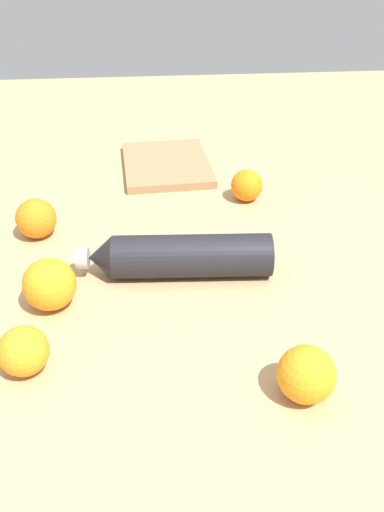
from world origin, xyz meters
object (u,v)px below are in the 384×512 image
(water_bottle, at_px, (178,256))
(orange_1, at_px, (50,284))
(cutting_board, at_px, (166,164))
(orange_4, at_px, (306,374))
(orange_0, at_px, (24,351))
(orange_3, at_px, (36,218))
(orange_2, at_px, (247,186))

(water_bottle, height_order, orange_1, orange_1)
(cutting_board, bearing_deg, orange_4, -172.42)
(orange_1, relative_size, orange_4, 1.11)
(water_bottle, bearing_deg, orange_0, 46.30)
(orange_0, relative_size, orange_1, 0.83)
(orange_1, xyz_separation_m, cutting_board, (0.50, -0.20, -0.03))
(orange_0, xyz_separation_m, orange_1, (0.13, -0.02, 0.01))
(orange_3, bearing_deg, orange_4, -137.33)
(water_bottle, height_order, cutting_board, water_bottle)
(orange_0, height_order, orange_4, orange_4)
(orange_2, xyz_separation_m, orange_4, (-0.53, 0.02, 0.00))
(orange_0, bearing_deg, cutting_board, -18.95)
(orange_4, distance_m, cutting_board, 0.72)
(orange_0, distance_m, orange_2, 0.59)
(orange_2, height_order, orange_4, orange_4)
(water_bottle, xyz_separation_m, orange_3, (0.15, 0.25, 0.00))
(orange_3, xyz_separation_m, orange_4, (-0.42, -0.39, -0.00))
(orange_0, bearing_deg, orange_3, 5.98)
(orange_3, bearing_deg, water_bottle, -120.29)
(water_bottle, height_order, orange_0, water_bottle)
(orange_0, height_order, orange_1, orange_1)
(orange_4, xyz_separation_m, cutting_board, (0.71, 0.14, -0.03))
(orange_1, relative_size, cutting_board, 0.31)
(orange_2, relative_size, orange_3, 0.89)
(water_bottle, relative_size, orange_4, 4.41)
(orange_1, relative_size, orange_2, 1.23)
(water_bottle, relative_size, orange_1, 3.98)
(orange_0, xyz_separation_m, orange_4, (-0.08, -0.35, 0.00))
(orange_1, bearing_deg, orange_4, -122.00)
(orange_3, relative_size, cutting_board, 0.29)
(orange_0, bearing_deg, orange_4, -102.15)
(orange_1, relative_size, orange_3, 1.09)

